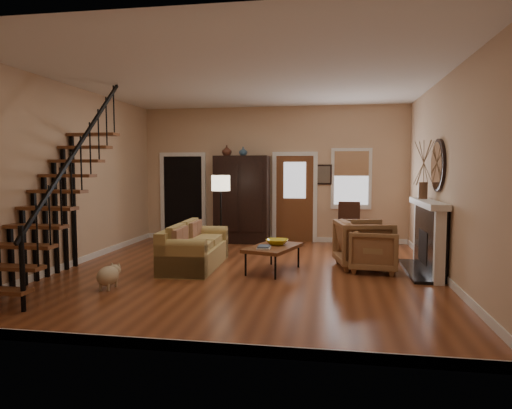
% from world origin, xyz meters
% --- Properties ---
extents(room, '(7.00, 7.33, 3.30)m').
position_xyz_m(room, '(-0.41, 1.76, 1.51)').
color(room, brown).
rests_on(room, ground).
extents(staircase, '(0.94, 2.80, 3.20)m').
position_xyz_m(staircase, '(-2.78, -1.30, 1.60)').
color(staircase, brown).
rests_on(staircase, ground).
extents(fireplace, '(0.33, 1.95, 2.30)m').
position_xyz_m(fireplace, '(3.13, 0.50, 0.74)').
color(fireplace, black).
rests_on(fireplace, ground).
extents(armoire, '(1.30, 0.60, 2.10)m').
position_xyz_m(armoire, '(-0.70, 3.15, 1.05)').
color(armoire, black).
rests_on(armoire, ground).
extents(vase_a, '(0.24, 0.24, 0.25)m').
position_xyz_m(vase_a, '(-1.05, 3.05, 2.22)').
color(vase_a, '#4C2619').
rests_on(vase_a, armoire).
extents(vase_b, '(0.20, 0.20, 0.21)m').
position_xyz_m(vase_b, '(-0.65, 3.05, 2.21)').
color(vase_b, '#334C60').
rests_on(vase_b, armoire).
extents(sofa, '(0.91, 2.00, 0.73)m').
position_xyz_m(sofa, '(-1.01, 0.29, 0.37)').
color(sofa, '#A4884A').
rests_on(sofa, ground).
extents(coffee_table, '(1.00, 1.32, 0.45)m').
position_xyz_m(coffee_table, '(0.45, 0.14, 0.22)').
color(coffee_table, brown).
rests_on(coffee_table, ground).
extents(bowl, '(0.40, 0.40, 0.10)m').
position_xyz_m(bowl, '(0.50, 0.29, 0.50)').
color(bowl, gold).
rests_on(bowl, coffee_table).
extents(books, '(0.21, 0.29, 0.05)m').
position_xyz_m(books, '(0.33, -0.16, 0.48)').
color(books, beige).
rests_on(books, coffee_table).
extents(armchair_left, '(0.90, 0.88, 0.75)m').
position_xyz_m(armchair_left, '(2.19, 0.43, 0.37)').
color(armchair_left, brown).
rests_on(armchair_left, ground).
extents(armchair_right, '(1.11, 1.09, 0.87)m').
position_xyz_m(armchair_right, '(2.02, 0.70, 0.43)').
color(armchair_right, brown).
rests_on(armchair_right, ground).
extents(floor_lamp, '(0.41, 0.41, 1.66)m').
position_xyz_m(floor_lamp, '(-0.80, 1.43, 0.83)').
color(floor_lamp, black).
rests_on(floor_lamp, ground).
extents(side_chair, '(0.54, 0.54, 1.02)m').
position_xyz_m(side_chair, '(1.85, 2.95, 0.51)').
color(side_chair, '#331910').
rests_on(side_chair, ground).
extents(dog, '(0.29, 0.49, 0.35)m').
position_xyz_m(dog, '(-1.84, -1.42, 0.18)').
color(dog, '#CBB48A').
rests_on(dog, ground).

